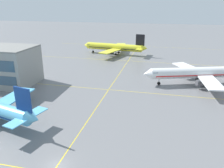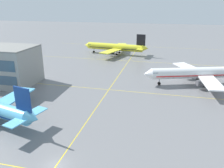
{
  "view_description": "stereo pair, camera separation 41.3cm",
  "coord_description": "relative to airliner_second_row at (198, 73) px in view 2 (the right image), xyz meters",
  "views": [
    {
      "loc": [
        17.52,
        -31.09,
        28.36
      ],
      "look_at": [
        3.23,
        30.7,
        5.45
      ],
      "focal_mm": 36.51,
      "sensor_mm": 36.0,
      "label": 1
    },
    {
      "loc": [
        17.92,
        -31.0,
        28.36
      ],
      "look_at": [
        3.23,
        30.7,
        5.45
      ],
      "focal_mm": 36.51,
      "sensor_mm": 36.0,
      "label": 2
    }
  ],
  "objects": [
    {
      "name": "ground_plane",
      "position": [
        -29.92,
        -52.82,
        -4.19
      ],
      "size": [
        600.0,
        600.0,
        0.0
      ],
      "primitive_type": "plane",
      "color": "slate"
    },
    {
      "name": "airliner_second_row",
      "position": [
        0.0,
        0.0,
        0.0
      ],
      "size": [
        38.45,
        32.88,
        12.26
      ],
      "color": "white",
      "rests_on": "ground"
    },
    {
      "name": "airliner_third_row",
      "position": [
        -39.96,
        42.36,
        -0.12
      ],
      "size": [
        38.34,
        32.85,
        11.92
      ],
      "color": "yellow",
      "rests_on": "ground"
    },
    {
      "name": "taxiway_markings",
      "position": [
        -29.92,
        7.56,
        -4.18
      ],
      "size": [
        112.63,
        182.99,
        0.01
      ],
      "color": "yellow",
      "rests_on": "ground"
    }
  ]
}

